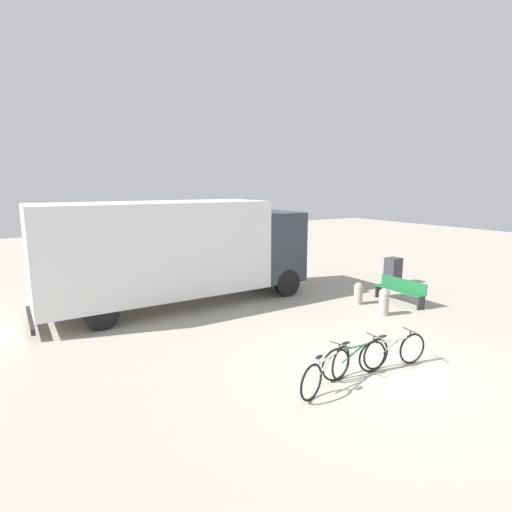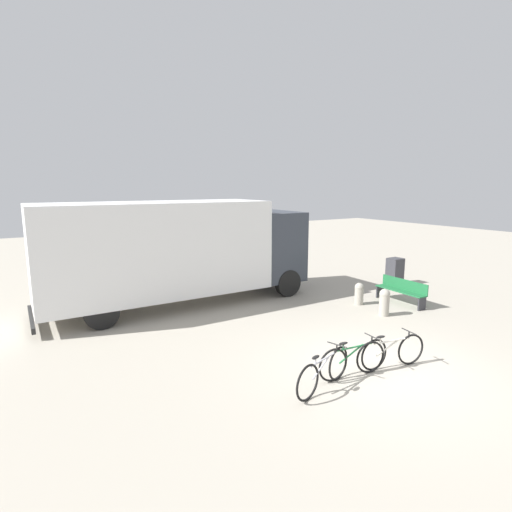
{
  "view_description": "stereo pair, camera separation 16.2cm",
  "coord_description": "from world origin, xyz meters",
  "px_view_note": "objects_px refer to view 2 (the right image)",
  "views": [
    {
      "loc": [
        -6.68,
        -5.38,
        3.93
      ],
      "look_at": [
        -0.25,
        4.79,
        1.81
      ],
      "focal_mm": 28.0,
      "sensor_mm": 36.0,
      "label": 1
    },
    {
      "loc": [
        -6.54,
        -5.46,
        3.93
      ],
      "look_at": [
        -0.25,
        4.79,
        1.81
      ],
      "focal_mm": 28.0,
      "sensor_mm": 36.0,
      "label": 2
    }
  ],
  "objects_px": {
    "delivery_truck": "(177,248)",
    "bicycle_far": "(391,352)",
    "bollard_far_bench": "(359,293)",
    "bicycle_middle": "(354,359)",
    "bicycle_near": "(324,372)",
    "utility_box": "(395,271)",
    "bollard_near_bench": "(384,301)",
    "park_bench": "(402,290)"
  },
  "relations": [
    {
      "from": "delivery_truck",
      "to": "park_bench",
      "type": "relative_size",
      "value": 4.78
    },
    {
      "from": "delivery_truck",
      "to": "bicycle_near",
      "type": "distance_m",
      "value": 7.09
    },
    {
      "from": "bicycle_middle",
      "to": "bicycle_far",
      "type": "height_order",
      "value": "same"
    },
    {
      "from": "bicycle_near",
      "to": "bollard_far_bench",
      "type": "distance_m",
      "value": 6.09
    },
    {
      "from": "park_bench",
      "to": "bicycle_near",
      "type": "xyz_separation_m",
      "value": [
        -6.14,
        -3.09,
        -0.08
      ]
    },
    {
      "from": "bicycle_near",
      "to": "bollard_near_bench",
      "type": "relative_size",
      "value": 2.07
    },
    {
      "from": "bicycle_near",
      "to": "bicycle_far",
      "type": "height_order",
      "value": "same"
    },
    {
      "from": "bicycle_middle",
      "to": "bollard_far_bench",
      "type": "relative_size",
      "value": 2.44
    },
    {
      "from": "bicycle_near",
      "to": "park_bench",
      "type": "bearing_deg",
      "value": 10.13
    },
    {
      "from": "utility_box",
      "to": "bollard_near_bench",
      "type": "bearing_deg",
      "value": -144.38
    },
    {
      "from": "bollard_near_bench",
      "to": "utility_box",
      "type": "relative_size",
      "value": 0.79
    },
    {
      "from": "bicycle_far",
      "to": "bollard_near_bench",
      "type": "xyz_separation_m",
      "value": [
        2.74,
        2.56,
        0.08
      ]
    },
    {
      "from": "park_bench",
      "to": "bollard_near_bench",
      "type": "height_order",
      "value": "bollard_near_bench"
    },
    {
      "from": "delivery_truck",
      "to": "bollard_far_bench",
      "type": "height_order",
      "value": "delivery_truck"
    },
    {
      "from": "bollard_near_bench",
      "to": "utility_box",
      "type": "bearing_deg",
      "value": 35.62
    },
    {
      "from": "bicycle_near",
      "to": "delivery_truck",
      "type": "bearing_deg",
      "value": 76.23
    },
    {
      "from": "bollard_near_bench",
      "to": "utility_box",
      "type": "xyz_separation_m",
      "value": [
        3.53,
        2.53,
        0.08
      ]
    },
    {
      "from": "delivery_truck",
      "to": "bicycle_far",
      "type": "height_order",
      "value": "delivery_truck"
    },
    {
      "from": "park_bench",
      "to": "bicycle_far",
      "type": "height_order",
      "value": "park_bench"
    },
    {
      "from": "park_bench",
      "to": "bicycle_middle",
      "type": "relative_size",
      "value": 1.04
    },
    {
      "from": "delivery_truck",
      "to": "park_bench",
      "type": "xyz_separation_m",
      "value": [
        6.48,
        -3.82,
        -1.44
      ]
    },
    {
      "from": "park_bench",
      "to": "delivery_truck",
      "type": "bearing_deg",
      "value": 61.19
    },
    {
      "from": "delivery_truck",
      "to": "bicycle_far",
      "type": "relative_size",
      "value": 5.02
    },
    {
      "from": "bollard_far_bench",
      "to": "utility_box",
      "type": "xyz_separation_m",
      "value": [
        3.31,
        1.28,
        0.13
      ]
    },
    {
      "from": "bollard_near_bench",
      "to": "utility_box",
      "type": "distance_m",
      "value": 4.34
    },
    {
      "from": "bicycle_near",
      "to": "bicycle_middle",
      "type": "bearing_deg",
      "value": -9.62
    },
    {
      "from": "bicycle_middle",
      "to": "bicycle_far",
      "type": "distance_m",
      "value": 0.94
    },
    {
      "from": "bollard_near_bench",
      "to": "bollard_far_bench",
      "type": "relative_size",
      "value": 1.14
    },
    {
      "from": "delivery_truck",
      "to": "bicycle_middle",
      "type": "xyz_separation_m",
      "value": [
        1.27,
        -6.8,
        -1.52
      ]
    },
    {
      "from": "park_bench",
      "to": "bicycle_far",
      "type": "relative_size",
      "value": 1.05
    },
    {
      "from": "delivery_truck",
      "to": "bicycle_far",
      "type": "xyz_separation_m",
      "value": [
        2.19,
        -6.98,
        -1.52
      ]
    },
    {
      "from": "bicycle_middle",
      "to": "bollard_far_bench",
      "type": "distance_m",
      "value": 5.31
    },
    {
      "from": "bicycle_far",
      "to": "bicycle_near",
      "type": "bearing_deg",
      "value": -172.4
    },
    {
      "from": "bicycle_middle",
      "to": "bollard_near_bench",
      "type": "xyz_separation_m",
      "value": [
        3.67,
        2.38,
        0.08
      ]
    },
    {
      "from": "utility_box",
      "to": "bicycle_far",
      "type": "bearing_deg",
      "value": -140.97
    },
    {
      "from": "bicycle_near",
      "to": "bollard_near_bench",
      "type": "height_order",
      "value": "bollard_near_bench"
    },
    {
      "from": "bicycle_near",
      "to": "bicycle_far",
      "type": "bearing_deg",
      "value": -18.6
    },
    {
      "from": "bollard_far_bench",
      "to": "bicycle_middle",
      "type": "bearing_deg",
      "value": -136.95
    },
    {
      "from": "bollard_far_bench",
      "to": "bicycle_near",
      "type": "bearing_deg",
      "value": -142.11
    },
    {
      "from": "utility_box",
      "to": "delivery_truck",
      "type": "bearing_deg",
      "value": 167.35
    },
    {
      "from": "bicycle_middle",
      "to": "utility_box",
      "type": "xyz_separation_m",
      "value": [
        7.19,
        4.91,
        0.15
      ]
    },
    {
      "from": "bicycle_far",
      "to": "bollard_far_bench",
      "type": "height_order",
      "value": "bicycle_far"
    }
  ]
}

